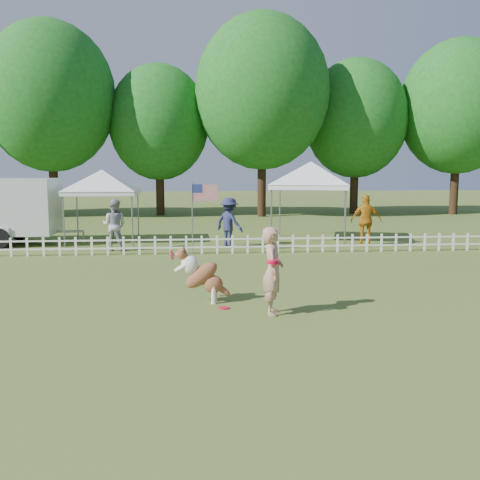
{
  "coord_description": "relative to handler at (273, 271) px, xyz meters",
  "views": [
    {
      "loc": [
        -1.0,
        -10.2,
        2.7
      ],
      "look_at": [
        0.06,
        2.0,
        1.1
      ],
      "focal_mm": 40.0,
      "sensor_mm": 36.0,
      "label": 1
    }
  ],
  "objects": [
    {
      "name": "ground",
      "position": [
        -0.47,
        0.45,
        -0.83
      ],
      "size": [
        120.0,
        120.0,
        0.0
      ],
      "primitive_type": "plane",
      "color": "#455D1D",
      "rests_on": "ground"
    },
    {
      "name": "picket_fence",
      "position": [
        -0.47,
        7.45,
        -0.53
      ],
      "size": [
        22.0,
        0.08,
        0.6
      ],
      "primitive_type": null,
      "color": "white",
      "rests_on": "ground"
    },
    {
      "name": "handler",
      "position": [
        0.0,
        0.0,
        0.0
      ],
      "size": [
        0.49,
        0.66,
        1.66
      ],
      "primitive_type": "imported",
      "rotation": [
        0.0,
        0.0,
        1.41
      ],
      "color": "tan",
      "rests_on": "ground"
    },
    {
      "name": "dog",
      "position": [
        -1.3,
        1.02,
        -0.26
      ],
      "size": [
        1.14,
        0.51,
        1.14
      ],
      "primitive_type": null,
      "rotation": [
        0.0,
        0.0,
        -0.14
      ],
      "color": "brown",
      "rests_on": "ground"
    },
    {
      "name": "frisbee_on_turf",
      "position": [
        -0.89,
        0.48,
        -0.82
      ],
      "size": [
        0.24,
        0.24,
        0.02
      ],
      "primitive_type": "cylinder",
      "rotation": [
        0.0,
        0.0,
        -0.12
      ],
      "color": "red",
      "rests_on": "ground"
    },
    {
      "name": "canopy_tent_left",
      "position": [
        -4.85,
        10.61,
        0.5
      ],
      "size": [
        2.61,
        2.61,
        2.67
      ],
      "primitive_type": null,
      "rotation": [
        0.0,
        0.0,
        0.01
      ],
      "color": "white",
      "rests_on": "ground"
    },
    {
      "name": "canopy_tent_right",
      "position": [
        2.98,
        10.35,
        0.65
      ],
      "size": [
        3.55,
        3.55,
        2.97
      ],
      "primitive_type": null,
      "rotation": [
        0.0,
        0.0,
        -0.28
      ],
      "color": "white",
      "rests_on": "ground"
    },
    {
      "name": "flag_pole",
      "position": [
        -1.51,
        7.45,
        0.32
      ],
      "size": [
        0.89,
        0.14,
        2.3
      ],
      "primitive_type": null,
      "rotation": [
        0.0,
        0.0,
        0.05
      ],
      "color": "gray",
      "rests_on": "ground"
    },
    {
      "name": "spectator_a",
      "position": [
        -4.13,
        8.47,
        0.04
      ],
      "size": [
        0.97,
        0.84,
        1.74
      ],
      "primitive_type": "imported",
      "rotation": [
        0.0,
        0.0,
        2.9
      ],
      "color": "#A1A1A7",
      "rests_on": "ground"
    },
    {
      "name": "spectator_b",
      "position": [
        -0.22,
        8.98,
        0.04
      ],
      "size": [
        1.26,
        1.26,
        1.75
      ],
      "primitive_type": "imported",
      "rotation": [
        0.0,
        0.0,
        2.36
      ],
      "color": "#23284C",
      "rests_on": "ground"
    },
    {
      "name": "spectator_c",
      "position": [
        4.67,
        8.78,
        0.09
      ],
      "size": [
        1.14,
        0.61,
        1.84
      ],
      "primitive_type": "imported",
      "rotation": [
        0.0,
        0.0,
        2.99
      ],
      "color": "#C17716",
      "rests_on": "ground"
    },
    {
      "name": "tree_left",
      "position": [
        -9.47,
        21.95,
        5.17
      ],
      "size": [
        7.4,
        7.4,
        12.0
      ],
      "primitive_type": null,
      "color": "#195718",
      "rests_on": "ground"
    },
    {
      "name": "tree_center_left",
      "position": [
        -3.47,
        22.95,
        4.07
      ],
      "size": [
        6.0,
        6.0,
        9.8
      ],
      "primitive_type": null,
      "color": "#195718",
      "rests_on": "ground"
    },
    {
      "name": "tree_center_right",
      "position": [
        2.53,
        21.45,
        5.47
      ],
      "size": [
        7.6,
        7.6,
        12.6
      ],
      "primitive_type": null,
      "color": "#195718",
      "rests_on": "ground"
    },
    {
      "name": "tree_right",
      "position": [
        8.53,
        22.95,
        4.37
      ],
      "size": [
        6.2,
        6.2,
        10.4
      ],
      "primitive_type": null,
      "color": "#195718",
      "rests_on": "ground"
    },
    {
      "name": "tree_far_right",
      "position": [
        14.53,
        21.95,
        4.87
      ],
      "size": [
        7.0,
        7.0,
        11.4
      ],
      "primitive_type": null,
      "color": "#195718",
      "rests_on": "ground"
    }
  ]
}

